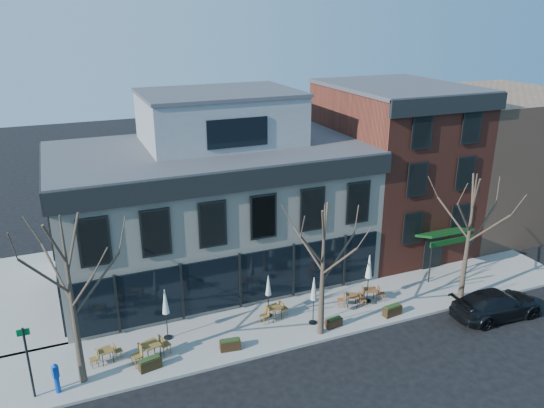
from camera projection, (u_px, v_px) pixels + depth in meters
name	position (u px, v px, depth m)	size (l,w,h in m)	color
ground	(240.00, 310.00, 29.51)	(120.00, 120.00, 0.00)	black
sidewalk_front	(310.00, 316.00, 28.78)	(33.50, 4.70, 0.15)	gray
sidewalk_side	(22.00, 297.00, 30.66)	(4.50, 12.00, 0.15)	gray
corner_building	(212.00, 202.00, 32.33)	(18.39, 10.39, 11.10)	beige
red_brick_building	(392.00, 166.00, 36.58)	(8.20, 11.78, 11.18)	maroon
bg_building	(492.00, 157.00, 41.28)	(12.00, 12.00, 10.00)	#8C664C
tree_corner	(72.00, 300.00, 22.23)	(3.93, 3.98, 7.92)	#382B21
tree_mid	(323.00, 269.00, 25.91)	(3.50, 3.55, 7.04)	#382B21
tree_right	(469.00, 237.00, 29.06)	(3.72, 3.77, 7.48)	#382B21
sign_pole	(28.00, 359.00, 21.99)	(0.50, 0.10, 3.40)	black
parked_sedan	(497.00, 304.00, 28.63)	(2.12, 5.23, 1.52)	black
call_box	(56.00, 377.00, 22.65)	(0.31, 0.29, 1.47)	#0D3EAA
cafe_set_0	(106.00, 354.00, 24.75)	(1.58, 0.74, 0.81)	brown
cafe_set_1	(151.00, 350.00, 24.90)	(2.01, 1.04, 1.03)	brown
cafe_set_3	(274.00, 312.00, 28.20)	(1.76, 0.83, 0.90)	brown
cafe_set_4	(352.00, 299.00, 29.44)	(1.65, 0.97, 0.85)	brown
cafe_set_5	(371.00, 294.00, 29.97)	(1.76, 0.92, 0.90)	brown
umbrella_0	(165.00, 304.00, 26.05)	(0.44, 0.44, 2.75)	black
umbrella_2	(268.00, 287.00, 28.08)	(0.39, 0.39, 2.45)	black
umbrella_3	(314.00, 291.00, 27.35)	(0.43, 0.43, 2.71)	black
umbrella_4	(369.00, 269.00, 29.41)	(0.46, 0.46, 2.89)	black
planter_0	(150.00, 363.00, 24.31)	(1.09, 0.61, 0.58)	#302210
planter_1	(230.00, 345.00, 25.71)	(1.05, 0.53, 0.56)	black
planter_2	(334.00, 322.00, 27.62)	(0.93, 0.46, 0.50)	#321C10
planter_3	(392.00, 310.00, 28.64)	(1.09, 0.54, 0.59)	#302010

